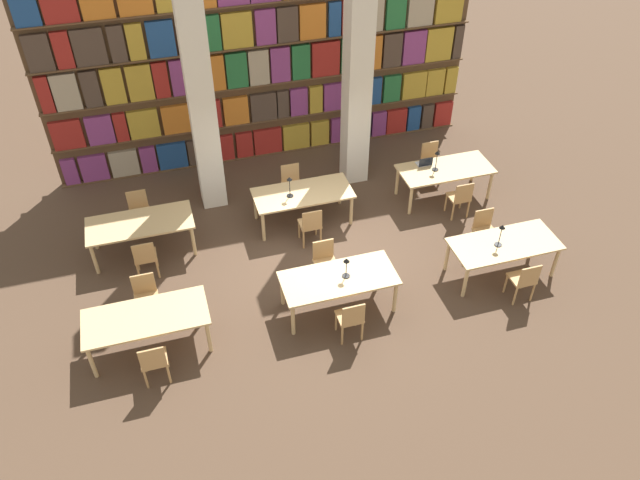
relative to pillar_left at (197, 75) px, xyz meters
The scene contains 27 objects.
ground_plane 4.30m from the pillar_left, 57.95° to the right, with size 40.00×40.00×0.00m, color #4C3828.
bookshelf_bank 2.30m from the pillar_left, 44.36° to the left, with size 9.78×0.35×5.50m.
pillar_left is the anchor object (origin of this frame).
pillar_center 3.27m from the pillar_left, ahead, with size 0.52×0.52×6.00m.
reading_table_0 4.81m from the pillar_left, 113.76° to the right, with size 2.04×0.92×0.75m.
chair_0 5.50m from the pillar_left, 109.93° to the right, with size 0.42×0.40×0.90m.
chair_1 4.33m from the pillar_left, 118.19° to the right, with size 0.42×0.40×0.90m.
reading_table_1 4.82m from the pillar_left, 67.20° to the right, with size 2.04×0.92×0.75m.
chair_2 5.51m from the pillar_left, 70.82° to the right, with size 0.42×0.40×0.90m.
chair_3 4.33m from the pillar_left, 62.87° to the right, with size 0.42×0.40×0.90m.
desk_lamp_0 4.71m from the pillar_left, 65.61° to the right, with size 0.14×0.14×0.42m.
reading_table_2 6.68m from the pillar_left, 38.57° to the right, with size 2.04×0.92×0.75m.
chair_4 7.21m from the pillar_left, 43.40° to the right, with size 0.42×0.40×0.90m.
chair_5 6.36m from the pillar_left, 32.74° to the right, with size 0.42×0.40×0.90m.
desk_lamp_1 6.44m from the pillar_left, 39.51° to the right, with size 0.14×0.14×0.47m.
reading_table_3 3.11m from the pillar_left, 140.66° to the right, with size 2.04×0.92×0.75m.
chair_6 3.61m from the pillar_left, 127.82° to the right, with size 0.42×0.40×0.90m.
chair_7 3.03m from the pillar_left, 160.42° to the right, with size 0.42×0.40×0.90m.
reading_table_4 3.15m from the pillar_left, 36.82° to the right, with size 2.04×0.92×0.75m.
chair_8 3.62m from the pillar_left, 50.63° to the right, with size 0.42×0.40×0.90m.
chair_9 3.05m from the pillar_left, 17.78° to the right, with size 0.42×0.40×0.90m.
desk_lamp_2 2.74m from the pillar_left, 42.92° to the right, with size 0.14×0.14×0.47m.
reading_table_5 5.59m from the pillar_left, 14.92° to the right, with size 2.04×0.92×0.75m.
chair_10 5.90m from the pillar_left, 22.61° to the right, with size 0.42×0.40×0.90m.
chair_11 5.56m from the pillar_left, ahead, with size 0.42×0.40×0.90m.
desk_lamp_3 5.22m from the pillar_left, 15.54° to the right, with size 0.14×0.14×0.48m.
laptop 5.14m from the pillar_left, 13.00° to the right, with size 0.32×0.22×0.21m.
Camera 1 is at (-2.58, -8.73, 8.34)m, focal length 35.00 mm.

